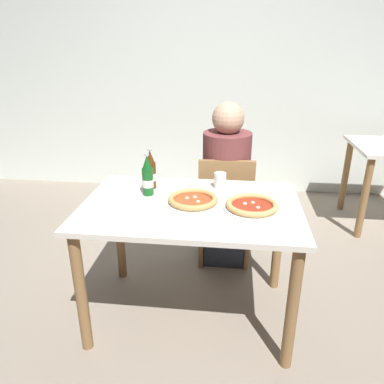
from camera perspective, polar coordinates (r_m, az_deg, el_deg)
ground_plane at (r=2.43m, az=-0.14°, el=-18.21°), size 8.00×8.00×0.00m
back_wall_tiled at (r=4.05m, az=3.68°, el=18.32°), size 7.00×0.10×2.60m
dining_table_main at (r=2.07m, az=-0.16°, el=-4.73°), size 1.20×0.80×0.75m
chair_behind_table at (r=2.68m, az=5.18°, el=-1.95°), size 0.41×0.41×0.85m
diner_seated at (r=2.68m, az=5.23°, el=0.47°), size 0.34×0.34×1.21m
pizza_margherita_near at (r=1.97m, az=9.30°, el=-2.17°), size 0.30×0.30×0.04m
pizza_marinara_far at (r=2.02m, az=0.14°, el=-1.28°), size 0.30×0.30×0.04m
beer_bottle_left at (r=2.22m, az=-6.45°, el=3.16°), size 0.07×0.07×0.25m
beer_bottle_center at (r=2.13m, az=-6.91°, el=2.22°), size 0.07×0.07×0.25m
napkin_with_cutlery at (r=1.90m, az=-9.33°, el=-3.75°), size 0.20×0.20×0.01m
paper_cup at (r=2.24m, az=4.37°, el=1.81°), size 0.07×0.07×0.09m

